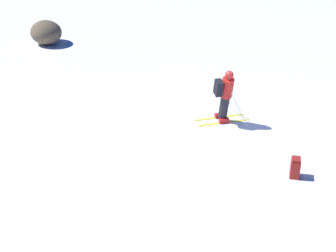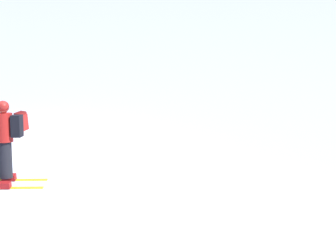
% 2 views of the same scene
% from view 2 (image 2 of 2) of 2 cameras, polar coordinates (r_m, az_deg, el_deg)
% --- Properties ---
extents(ground_plane, '(300.00, 300.00, 0.00)m').
position_cam_2_polar(ground_plane, '(11.20, -18.29, -4.07)').
color(ground_plane, white).
extents(skier, '(1.27, 1.63, 1.69)m').
position_cam_2_polar(skier, '(9.94, -19.15, -1.41)').
color(skier, yellow).
rests_on(skier, ground).
extents(spare_backpack, '(0.37, 0.36, 0.50)m').
position_cam_2_polar(spare_backpack, '(13.06, -17.48, 0.53)').
color(spare_backpack, '#AD231E').
rests_on(spare_backpack, ground).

